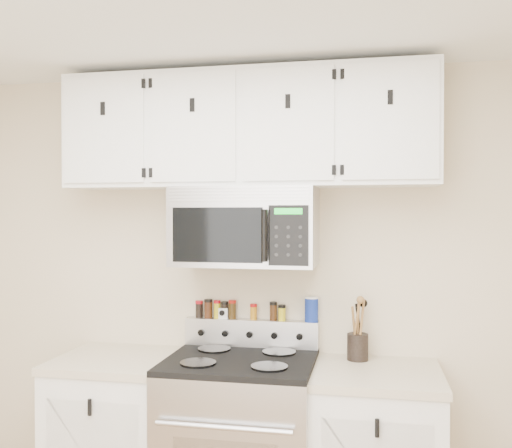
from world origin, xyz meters
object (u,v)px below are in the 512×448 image
Objects in this scene: utensil_crock at (358,345)px; microwave at (246,226)px; range at (240,447)px; salt_canister at (311,309)px.

microwave is at bearing -172.86° from utensil_crock.
microwave reaches higher than range.
microwave is 0.87m from utensil_crock.
utensil_crock is 0.32m from salt_canister.
utensil_crock is at bearing 18.70° from range.
utensil_crock is (0.59, 0.20, 0.52)m from range.
range is 1.45× the size of microwave.
range is at bearing -90.23° from microwave.
utensil_crock is 2.34× the size of salt_canister.
salt_canister is at bearing 39.70° from range.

